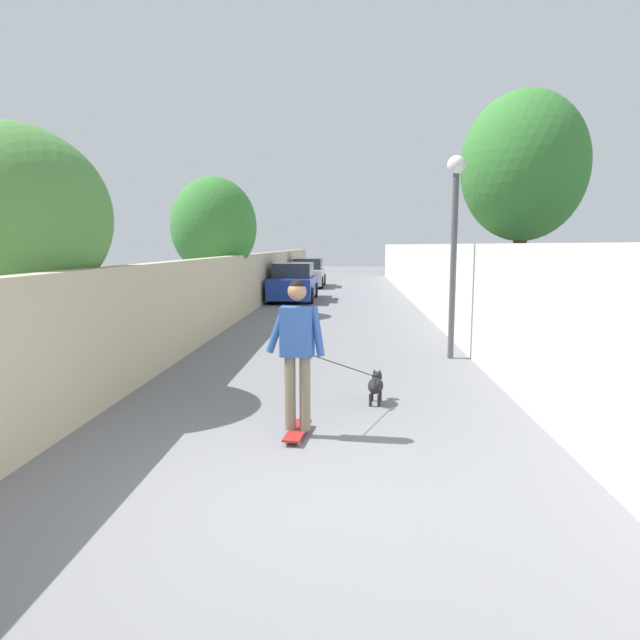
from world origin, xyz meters
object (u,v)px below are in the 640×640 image
(car_near, at_px, (294,283))
(car_far, at_px, (308,274))
(tree_right_near, at_px, (524,168))
(person_skateboarder, at_px, (297,343))
(tree_left_mid, at_px, (10,218))
(dog, at_px, (375,385))
(lamp_post, at_px, (455,220))
(tree_left_far, at_px, (214,227))
(skateboard, at_px, (298,431))

(car_near, height_order, car_far, same)
(tree_right_near, bearing_deg, person_skateboarder, 143.99)
(tree_left_mid, distance_m, car_far, 22.67)
(car_far, bearing_deg, dog, -172.95)
(lamp_post, relative_size, dog, 2.25)
(tree_right_near, height_order, car_near, tree_right_near)
(lamp_post, xyz_separation_m, dog, (-3.32, 1.65, -2.49))
(tree_left_far, relative_size, skateboard, 5.40)
(lamp_post, height_order, car_far, lamp_post)
(skateboard, xyz_separation_m, car_near, (16.36, 1.77, 0.65))
(skateboard, bearing_deg, dog, -34.23)
(tree_right_near, xyz_separation_m, lamp_post, (-1.03, 1.58, -1.12))
(tree_left_far, relative_size, person_skateboarder, 2.47)
(lamp_post, height_order, person_skateboarder, lamp_post)
(car_far, bearing_deg, skateboard, -175.74)
(lamp_post, bearing_deg, dog, 153.56)
(lamp_post, bearing_deg, tree_left_far, 44.53)
(dog, bearing_deg, car_far, 7.05)
(tree_left_far, distance_m, car_near, 5.85)
(skateboard, bearing_deg, tree_right_near, -36.01)
(tree_left_mid, relative_size, person_skateboarder, 2.22)
(tree_left_far, distance_m, lamp_post, 9.16)
(tree_right_near, bearing_deg, lamp_post, 123.12)
(lamp_post, bearing_deg, car_far, 13.07)
(car_near, bearing_deg, tree_left_far, 158.30)
(person_skateboarder, xyz_separation_m, car_near, (16.36, 1.77, -0.42))
(tree_left_far, bearing_deg, car_far, -9.19)
(dog, bearing_deg, car_near, 10.47)
(tree_right_near, height_order, tree_left_mid, tree_right_near)
(tree_left_mid, bearing_deg, tree_left_far, -2.36)
(tree_left_mid, relative_size, tree_left_far, 0.90)
(tree_left_mid, height_order, car_near, tree_left_mid)
(tree_left_far, xyz_separation_m, dog, (-9.85, -4.77, -2.58))
(tree_left_mid, bearing_deg, skateboard, -107.21)
(tree_right_near, xyz_separation_m, car_near, (10.56, 5.99, -3.17))
(tree_left_far, xyz_separation_m, car_near, (5.06, -2.01, -2.14))
(tree_right_near, height_order, car_far, tree_right_near)
(skateboard, bearing_deg, car_far, 4.26)
(dog, distance_m, car_far, 22.48)
(person_skateboarder, distance_m, dog, 1.95)
(tree_left_far, distance_m, skateboard, 12.24)
(car_near, bearing_deg, tree_left_mid, 170.85)
(tree_left_mid, bearing_deg, tree_right_near, -61.86)
(tree_right_near, distance_m, skateboard, 8.12)
(tree_left_mid, relative_size, car_far, 0.98)
(person_skateboarder, xyz_separation_m, dog, (1.45, -0.99, -0.87))
(skateboard, height_order, person_skateboarder, person_skateboarder)
(dog, relative_size, car_far, 0.44)
(car_far, bearing_deg, tree_right_near, -161.56)
(lamp_post, distance_m, car_near, 12.57)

